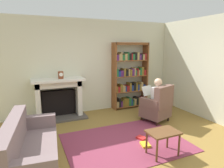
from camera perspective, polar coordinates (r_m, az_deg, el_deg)
ground at (r=3.89m, az=6.08°, el=-18.71°), size 14.00×14.00×0.00m
back_wall at (r=5.76m, az=-6.34°, el=5.21°), size 5.60×0.10×2.70m
side_wall_right at (r=6.06m, az=22.56°, el=4.73°), size 0.10×5.20×2.70m
area_rug at (r=4.12m, az=3.92°, el=-16.80°), size 2.40×1.80×0.01m
fireplace at (r=5.43m, az=-15.51°, el=-3.73°), size 1.39×0.64×1.10m
mantel_clock at (r=5.23m, az=-14.93°, el=2.58°), size 0.14×0.14×0.19m
bookshelf at (r=6.09m, az=5.37°, el=2.05°), size 1.15×0.32×2.05m
armchair_reading at (r=5.13m, az=13.38°, el=-6.31°), size 0.81×0.79×0.97m
seated_reader at (r=5.14m, az=12.39°, el=-3.95°), size 0.48×0.59×1.14m
sofa_floral at (r=3.40m, az=-23.15°, el=-18.15°), size 0.91×1.77×0.85m
side_table at (r=3.65m, az=14.87°, el=-14.42°), size 0.56×0.39×0.45m
scattered_books at (r=4.13m, az=9.31°, el=-16.46°), size 0.29×0.51×0.04m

